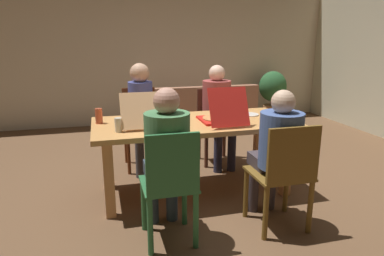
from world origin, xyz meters
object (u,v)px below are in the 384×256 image
Objects in this scene: chair_3 at (214,123)px; plate_1 at (273,120)px; pizza_box_1 at (138,119)px; drinking_glass_1 at (99,116)px; dining_table at (195,131)px; plate_0 at (249,115)px; couch at (202,113)px; chair_1 at (284,173)px; drinking_glass_2 at (173,121)px; person_3 at (218,107)px; person_2 at (166,151)px; chair_0 at (141,124)px; person_0 at (142,109)px; pizza_box_0 at (221,117)px; person_1 at (277,146)px; chair_2 at (170,185)px; potted_plant at (272,91)px; drinking_glass_0 at (118,125)px.

chair_3 is 4.03× the size of plate_1.
pizza_box_1 is 3.76× the size of drinking_glass_1.
plate_0 is at bearing 10.64° from dining_table.
plate_1 is 0.13× the size of couch.
pizza_box_1 is 0.38m from drinking_glass_1.
dining_table is 0.66m from plate_0.
drinking_glass_2 is at bearing 137.80° from chair_1.
pizza_box_1 is (-1.05, -0.67, 0.07)m from person_3.
chair_3 reaches higher than drinking_glass_2.
couch is (0.31, 1.60, -0.22)m from chair_3.
chair_0 is at bearing 90.00° from person_2.
person_0 is 1.11m from pizza_box_0.
person_0 is 1.81m from person_1.
couch is at bearing 68.85° from person_2.
chair_0 reaches higher than chair_3.
plate_0 is 2.40m from couch.
couch is (0.81, 2.46, -0.38)m from dining_table.
chair_2 is 0.75m from drinking_glass_2.
plate_1 is (0.13, -0.31, 0.00)m from plate_0.
potted_plant reaches higher than dining_table.
dining_table is at bearing 157.89° from pizza_box_0.
drinking_glass_0 reaches higher than plate_0.
couch is (1.08, 2.68, -0.55)m from drinking_glass_2.
plate_0 is at bearing 13.44° from drinking_glass_0.
pizza_box_1 is at bearing 169.38° from plate_1.
plate_0 is (0.14, -0.60, 0.03)m from person_3.
chair_2 is at bearing -103.75° from drinking_glass_2.
couch is at bearing 53.17° from drinking_glass_1.
dining_table is 2.08× the size of chair_0.
person_2 is 2.20× the size of pizza_box_1.
person_1 reaches higher than drinking_glass_1.
plate_0 is (0.64, 0.12, 0.11)m from dining_table.
person_2 is 1.29× the size of potted_plant.
plate_0 is at bearing 80.99° from person_1.
person_2 is at bearing -122.21° from person_3.
chair_0 is 1.37m from plate_0.
person_0 is 0.96m from chair_3.
person_0 is at bearing 148.19° from plate_0.
drinking_glass_1 is (-0.49, 0.90, 0.11)m from person_2.
pizza_box_1 is at bearing 137.29° from chair_1.
chair_1 is 1.80m from drinking_glass_1.
person_2 is 0.69× the size of couch.
pizza_box_0 is 2.68m from couch.
drinking_glass_2 is at bearing -166.63° from pizza_box_0.
pizza_box_1 is (-0.12, -0.73, 0.06)m from person_0.
pizza_box_0 is at bearing -57.24° from chair_0.
drinking_glass_0 is at bearing -108.06° from person_0.
drinking_glass_2 is (-0.77, 0.55, 0.13)m from person_1.
drinking_glass_0 is at bearing -120.36° from couch.
couch reaches higher than plate_0.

